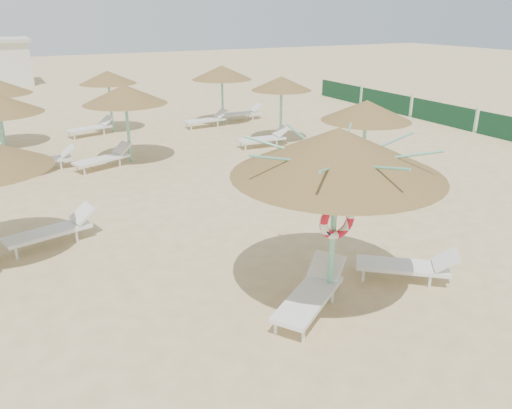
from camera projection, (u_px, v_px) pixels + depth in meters
name	position (u px, v px, depth m)	size (l,w,h in m)	color
ground	(312.00, 293.00, 9.59)	(120.00, 120.00, 0.00)	#DBC185
main_palapa	(338.00, 153.00, 8.36)	(3.66, 3.66, 3.28)	#71C4A6
lounger_main_a	(312.00, 293.00, 8.93)	(2.05, 1.66, 0.75)	white
lounger_main_b	(409.00, 265.00, 9.94)	(1.87, 1.66, 0.70)	white
palapa_field	(133.00, 96.00, 17.25)	(14.45, 14.14, 2.72)	#71C4A6
windbreak_fence	(443.00, 114.00, 23.68)	(0.08, 19.84, 1.10)	#194B27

